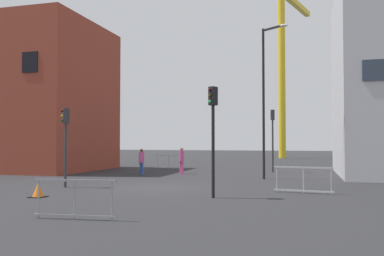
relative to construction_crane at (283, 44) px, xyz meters
name	(u,v)px	position (x,y,z in m)	size (l,w,h in m)	color
ground	(154,188)	(-3.90, -36.52, -14.75)	(160.00, 160.00, 0.00)	#28282B
brick_building	(35,98)	(-16.69, -27.72, -9.40)	(9.65, 9.00, 10.69)	brown
construction_crane	(283,44)	(0.00, 0.00, 0.00)	(6.08, 17.38, 22.00)	yellow
streetlamp_tall	(266,92)	(0.63, -30.91, -9.85)	(1.47, 1.00, 8.48)	black
traffic_light_crosswalk	(273,131)	(0.56, -25.30, -11.88)	(0.30, 0.39, 4.30)	#2D2D30
traffic_light_median	(213,123)	(-0.60, -39.10, -11.96)	(0.35, 0.39, 4.17)	black
traffic_light_corner	(66,134)	(-7.93, -37.41, -12.28)	(0.37, 0.37, 3.64)	#2D2D30
pedestrian_walking	(182,159)	(-5.05, -28.42, -13.75)	(0.34, 0.34, 1.72)	#D14C8C
pedestrian_waiting	(142,160)	(-7.29, -29.78, -13.80)	(0.34, 0.34, 1.64)	#33519E
safety_barrier_front	(303,179)	(2.66, -36.82, -14.18)	(2.38, 0.41, 1.08)	#B2B5BA
safety_barrier_mid_span	(75,199)	(-3.27, -44.31, -14.18)	(2.35, 0.27, 1.08)	gray
safety_barrier_right_run	(169,162)	(-7.43, -23.98, -14.19)	(1.98, 0.29, 1.08)	#B2B5BA
traffic_cone_by_barrier	(38,190)	(-7.01, -40.69, -14.49)	(0.56, 0.56, 0.57)	black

